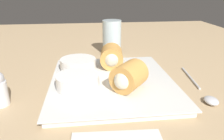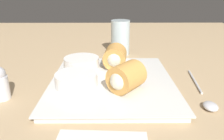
% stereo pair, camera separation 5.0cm
% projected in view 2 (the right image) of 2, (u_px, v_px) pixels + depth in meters
% --- Properties ---
extents(table_surface, '(1.80, 1.40, 0.02)m').
position_uv_depth(table_surface, '(100.00, 94.00, 0.48)').
color(table_surface, tan).
rests_on(table_surface, ground).
extents(serving_plate, '(0.30, 0.27, 0.01)m').
position_uv_depth(serving_plate, '(112.00, 82.00, 0.49)').
color(serving_plate, silver).
rests_on(serving_plate, table_surface).
extents(roll_front_left, '(0.08, 0.08, 0.06)m').
position_uv_depth(roll_front_left, '(125.00, 77.00, 0.43)').
color(roll_front_left, '#D19347').
rests_on(roll_front_left, serving_plate).
extents(roll_front_right, '(0.08, 0.06, 0.06)m').
position_uv_depth(roll_front_right, '(115.00, 57.00, 0.55)').
color(roll_front_right, '#D19347').
rests_on(roll_front_right, serving_plate).
extents(dipping_bowl_near, '(0.09, 0.09, 0.03)m').
position_uv_depth(dipping_bowl_near, '(76.00, 79.00, 0.45)').
color(dipping_bowl_near, white).
rests_on(dipping_bowl_near, serving_plate).
extents(dipping_bowl_far, '(0.09, 0.09, 0.03)m').
position_uv_depth(dipping_bowl_far, '(82.00, 62.00, 0.55)').
color(dipping_bowl_far, white).
rests_on(dipping_bowl_far, serving_plate).
extents(spoon, '(0.20, 0.04, 0.01)m').
position_uv_depth(spoon, '(206.00, 99.00, 0.43)').
color(spoon, silver).
rests_on(spoon, table_surface).
extents(drinking_glass, '(0.06, 0.06, 0.11)m').
position_uv_depth(drinking_glass, '(120.00, 38.00, 0.70)').
color(drinking_glass, silver).
rests_on(drinking_glass, table_surface).
extents(salt_shaker, '(0.03, 0.03, 0.07)m').
position_uv_depth(salt_shaker, '(0.00, 83.00, 0.43)').
color(salt_shaker, silver).
rests_on(salt_shaker, table_surface).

